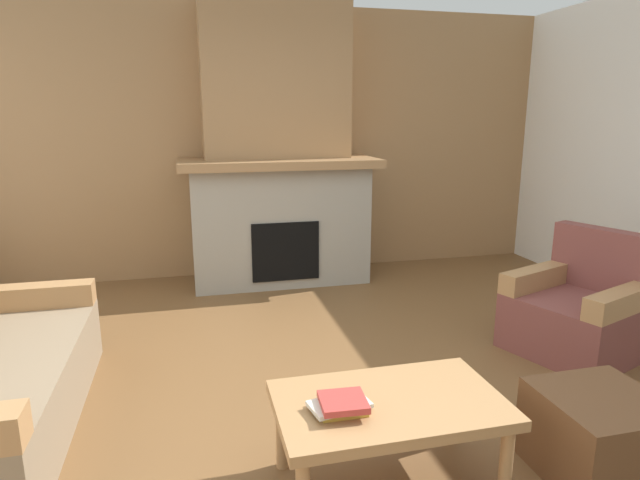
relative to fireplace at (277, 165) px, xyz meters
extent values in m
plane|color=brown|center=(0.00, -2.62, -1.16)|extent=(9.00, 9.00, 0.00)
cube|color=#997047|center=(0.00, 0.38, 0.19)|extent=(6.00, 0.12, 2.70)
cube|color=gray|center=(0.00, -0.03, -0.59)|extent=(1.70, 0.70, 1.15)
cube|color=black|center=(0.00, -0.36, -0.78)|extent=(0.64, 0.08, 0.56)
cube|color=#997047|center=(0.00, -0.08, 0.03)|extent=(1.90, 0.82, 0.08)
cube|color=#997047|center=(0.00, 0.07, 0.80)|extent=(1.40, 0.50, 1.47)
cube|color=#A87A4C|center=(-1.94, -1.51, -0.69)|extent=(0.84, 0.16, 0.15)
cube|color=brown|center=(1.73, -2.22, -0.96)|extent=(0.97, 0.97, 0.40)
cube|color=brown|center=(2.02, -2.12, -0.54)|extent=(0.39, 0.76, 0.45)
cube|color=#A87A4C|center=(1.62, -1.93, -0.69)|extent=(0.76, 0.39, 0.15)
cube|color=#A87A4C|center=(1.84, -2.51, -0.69)|extent=(0.76, 0.39, 0.15)
cube|color=#A87A4C|center=(-0.05, -3.23, -0.76)|extent=(1.00, 0.60, 0.05)
cylinder|color=#A87A4C|center=(0.39, -3.47, -0.97)|extent=(0.06, 0.06, 0.38)
cylinder|color=#A87A4C|center=(-0.49, -2.99, -0.97)|extent=(0.06, 0.06, 0.38)
cylinder|color=#A87A4C|center=(0.39, -2.99, -0.97)|extent=(0.06, 0.06, 0.38)
cube|color=brown|center=(0.92, -3.39, -0.96)|extent=(0.52, 0.52, 0.40)
cube|color=gold|center=(-0.28, -3.27, -0.72)|extent=(0.20, 0.15, 0.02)
cube|color=beige|center=(-0.29, -3.26, -0.71)|extent=(0.27, 0.19, 0.02)
cube|color=#B23833|center=(-0.28, -3.29, -0.68)|extent=(0.20, 0.19, 0.03)
camera|label=1|loc=(-0.85, -5.20, 0.48)|focal=29.95mm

